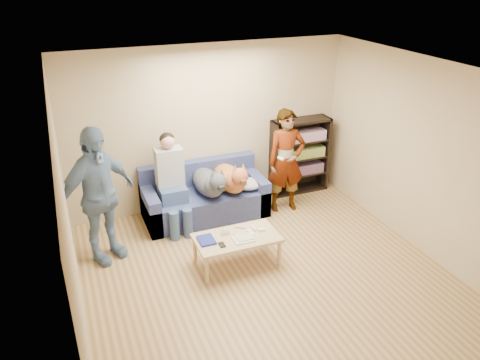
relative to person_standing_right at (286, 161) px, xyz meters
name	(u,v)px	position (x,y,z in m)	size (l,w,h in m)	color
ground	(276,287)	(-1.03, -1.81, -0.83)	(5.00, 5.00, 0.00)	olive
ceiling	(284,78)	(-1.03, -1.81, 1.77)	(5.00, 5.00, 0.00)	white
wall_back	(209,127)	(-1.03, 0.69, 0.47)	(4.50, 4.50, 0.00)	tan
wall_front	(444,348)	(-1.03, -4.31, 0.47)	(4.50, 4.50, 0.00)	tan
wall_left	(70,233)	(-3.28, -1.81, 0.47)	(5.00, 5.00, 0.00)	tan
wall_right	(437,164)	(1.22, -1.81, 0.47)	(5.00, 5.00, 0.00)	tan
blanket	(249,184)	(-0.59, 0.09, -0.33)	(0.43, 0.37, 0.15)	#B2B2B7
person_standing_right	(286,161)	(0.00, 0.00, 0.00)	(0.61, 0.40, 1.67)	gray
person_standing_left	(98,196)	(-2.89, -0.35, 0.10)	(1.10, 0.46, 1.87)	#6F90B2
held_controller	(281,158)	(-0.20, -0.20, 0.16)	(0.04, 0.11, 0.03)	white
notebook_blue	(206,240)	(-1.69, -1.11, -0.40)	(0.20, 0.26, 0.03)	navy
papers	(243,239)	(-1.24, -1.26, -0.41)	(0.26, 0.20, 0.01)	silver
magazine	(245,237)	(-1.21, -1.24, -0.39)	(0.22, 0.17, 0.01)	#C1BA9A
camera_silver	(225,232)	(-1.41, -1.04, -0.39)	(0.11, 0.06, 0.05)	silver
controller_a	(254,228)	(-1.01, -1.06, -0.40)	(0.04, 0.13, 0.03)	silver
controller_b	(261,230)	(-0.93, -1.14, -0.40)	(0.09, 0.06, 0.03)	silver
headphone_cup_a	(252,234)	(-1.09, -1.18, -0.40)	(0.07, 0.07, 0.02)	white
headphone_cup_b	(249,231)	(-1.09, -1.10, -0.40)	(0.07, 0.07, 0.02)	silver
pen_orange	(240,243)	(-1.31, -1.32, -0.41)	(0.01, 0.01, 0.14)	orange
pen_black	(240,228)	(-1.17, -0.98, -0.41)	(0.01, 0.01, 0.14)	black
wallet	(222,245)	(-1.54, -1.28, -0.41)	(0.07, 0.12, 0.01)	black
sofa	(204,199)	(-1.28, 0.29, -0.55)	(1.90, 0.85, 0.82)	#515B93
person_seated	(172,179)	(-1.80, 0.16, -0.06)	(0.40, 0.73, 1.47)	#3A5980
dog_gray	(210,183)	(-1.24, 0.11, -0.20)	(0.40, 1.25, 0.58)	#45484F
dog_tan	(231,178)	(-0.88, 0.12, -0.20)	(0.41, 1.17, 0.60)	#AE6035
coffee_table	(237,240)	(-1.29, -1.16, -0.46)	(1.10, 0.60, 0.42)	tan
bookshelf	(299,154)	(0.52, 0.52, -0.15)	(1.00, 0.34, 1.30)	black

